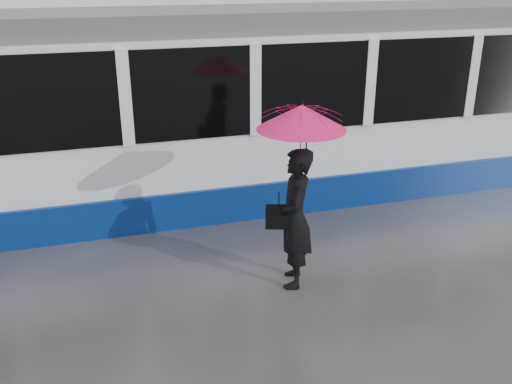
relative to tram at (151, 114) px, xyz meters
name	(u,v)px	position (x,y,z in m)	size (l,w,h in m)	color
ground	(236,258)	(0.81, -2.50, -1.64)	(90.00, 90.00, 0.00)	#28282C
rails	(201,196)	(0.81, 0.00, -1.63)	(34.00, 1.51, 0.02)	#3F3D38
tram	(151,114)	(0.00, 0.00, 0.00)	(26.00, 2.56, 3.35)	white
woman	(295,219)	(1.38, -3.39, -0.69)	(0.69, 0.46, 1.91)	black
umbrella	(301,134)	(1.43, -3.39, 0.45)	(1.42, 1.42, 1.29)	#E81392
handbag	(279,217)	(1.16, -3.37, -0.64)	(0.37, 0.25, 0.47)	black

